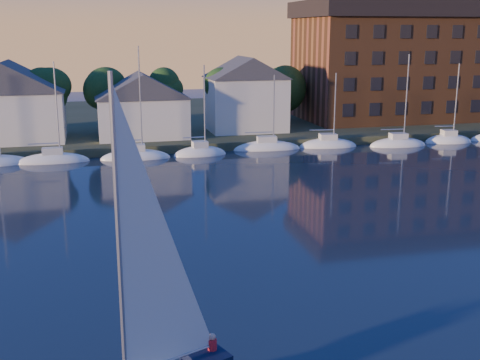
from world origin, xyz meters
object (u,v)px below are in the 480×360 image
object	(u,v)px
clubhouse_west	(7,100)
condo_block	(401,60)
clubhouse_centre	(142,104)
clubhouse_east	(246,93)

from	to	relation	value
clubhouse_west	condo_block	size ratio (longest dim) A/B	0.44
clubhouse_west	clubhouse_centre	xyz separation A→B (m)	(16.00, -1.00, -0.80)
clubhouse_east	condo_block	world-z (taller)	condo_block
clubhouse_west	clubhouse_centre	world-z (taller)	clubhouse_west
clubhouse_west	clubhouse_east	bearing A→B (deg)	1.91
clubhouse_centre	condo_block	world-z (taller)	condo_block
clubhouse_east	condo_block	bearing A→B (deg)	12.89
clubhouse_centre	clubhouse_east	bearing A→B (deg)	8.13
clubhouse_centre	clubhouse_west	bearing A→B (deg)	176.42
clubhouse_east	condo_block	distance (m)	26.94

